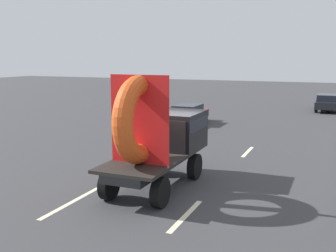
# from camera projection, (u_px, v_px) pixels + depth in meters

# --- Properties ---
(ground_plane) EXTENTS (120.00, 120.00, 0.00)m
(ground_plane) POSITION_uv_depth(u_px,v_px,m) (163.00, 180.00, 14.01)
(ground_plane) COLOR #38383A
(flatbed_truck) EXTENTS (2.02, 4.91, 3.77)m
(flatbed_truck) POSITION_uv_depth(u_px,v_px,m) (160.00, 134.00, 13.22)
(flatbed_truck) COLOR black
(flatbed_truck) RESTS_ON ground_plane
(distant_sedan) EXTENTS (1.62, 3.78, 1.23)m
(distant_sedan) POSITION_uv_depth(u_px,v_px,m) (188.00, 113.00, 25.88)
(distant_sedan) COLOR black
(distant_sedan) RESTS_ON ground_plane
(lane_dash_left_near) EXTENTS (0.16, 2.91, 0.01)m
(lane_dash_left_near) POSITION_uv_depth(u_px,v_px,m) (72.00, 202.00, 11.90)
(lane_dash_left_near) COLOR beige
(lane_dash_left_near) RESTS_ON ground_plane
(lane_dash_left_far) EXTENTS (0.16, 2.27, 0.01)m
(lane_dash_left_far) POSITION_uv_depth(u_px,v_px,m) (175.00, 146.00, 19.31)
(lane_dash_left_far) COLOR beige
(lane_dash_left_far) RESTS_ON ground_plane
(lane_dash_right_near) EXTENTS (0.16, 2.42, 0.01)m
(lane_dash_right_near) POSITION_uv_depth(u_px,v_px,m) (186.00, 216.00, 10.88)
(lane_dash_right_near) COLOR beige
(lane_dash_right_near) RESTS_ON ground_plane
(lane_dash_right_far) EXTENTS (0.16, 2.12, 0.01)m
(lane_dash_right_far) POSITION_uv_depth(u_px,v_px,m) (248.00, 152.00, 18.20)
(lane_dash_right_far) COLOR beige
(lane_dash_right_far) RESTS_ON ground_plane
(oncoming_car) EXTENTS (1.77, 4.13, 1.35)m
(oncoming_car) POSITION_uv_depth(u_px,v_px,m) (328.00, 102.00, 31.81)
(oncoming_car) COLOR black
(oncoming_car) RESTS_ON ground_plane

